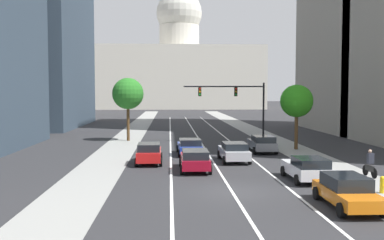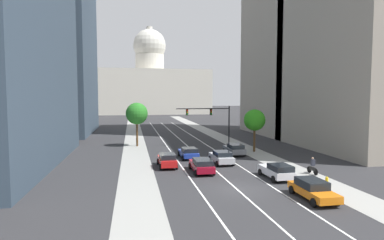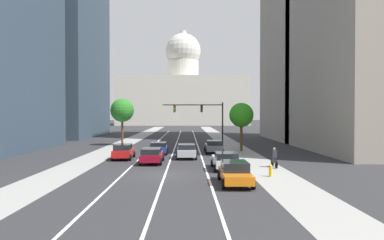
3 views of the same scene
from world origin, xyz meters
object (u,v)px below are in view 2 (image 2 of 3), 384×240
at_px(car_crimson, 202,165).
at_px(car_red, 167,160).
at_px(car_orange, 313,189).
at_px(street_tree_near_left, 137,114).
at_px(car_blue, 189,152).
at_px(street_tree_near_right, 255,120).
at_px(fire_hydrant, 327,182).
at_px(cyclist, 313,166).
at_px(car_white, 277,171).
at_px(car_silver, 221,157).
at_px(capitol_building, 150,86).
at_px(traffic_signal_mast, 212,117).
at_px(car_gray, 234,149).

height_order(car_crimson, car_red, car_red).
relative_size(car_orange, car_red, 1.09).
bearing_deg(street_tree_near_left, car_crimson, -71.88).
relative_size(car_blue, street_tree_near_right, 0.74).
bearing_deg(fire_hydrant, cyclist, 72.84).
height_order(car_white, car_silver, car_white).
height_order(car_white, street_tree_near_left, street_tree_near_left).
relative_size(capitol_building, street_tree_near_left, 7.79).
distance_m(car_red, street_tree_near_right, 15.69).
distance_m(car_crimson, traffic_signal_mast, 18.63).
xyz_separation_m(car_white, car_red, (-9.65, 7.00, 0.02)).
distance_m(car_white, fire_hydrant, 4.49).
height_order(car_crimson, street_tree_near_left, street_tree_near_left).
xyz_separation_m(car_crimson, street_tree_near_right, (10.01, 10.79, 3.67)).
bearing_deg(cyclist, car_red, 62.34).
bearing_deg(cyclist, car_crimson, 70.98).
bearing_deg(car_white, car_red, 53.17).
bearing_deg(capitol_building, traffic_signal_mast, -87.80).
height_order(car_crimson, fire_hydrant, car_crimson).
xyz_separation_m(capitol_building, cyclist, (9.18, -122.12, -11.76)).
bearing_deg(cyclist, car_orange, 143.77).
height_order(car_red, traffic_signal_mast, traffic_signal_mast).
height_order(traffic_signal_mast, street_tree_near_left, street_tree_near_left).
bearing_deg(car_orange, car_silver, 13.57).
distance_m(car_blue, car_red, 5.55).
bearing_deg(fire_hydrant, car_gray, 100.64).
height_order(car_orange, street_tree_near_left, street_tree_near_left).
relative_size(car_orange, street_tree_near_right, 0.78).
distance_m(car_orange, street_tree_near_left, 31.76).
distance_m(car_silver, car_orange, 14.11).
bearing_deg(street_tree_near_right, car_red, -150.06).
distance_m(fire_hydrant, street_tree_near_right, 18.39).
xyz_separation_m(car_blue, street_tree_near_left, (-6.21, 11.25, 4.38)).
xyz_separation_m(capitol_building, car_crimson, (-1.61, -119.37, -11.83)).
xyz_separation_m(cyclist, street_tree_near_right, (-0.78, 13.53, 3.60)).
relative_size(car_silver, car_red, 1.07).
bearing_deg(car_white, street_tree_near_right, -14.63).
distance_m(car_blue, street_tree_near_right, 11.11).
relative_size(car_orange, traffic_signal_mast, 0.54).
bearing_deg(car_silver, cyclist, -131.97).
relative_size(capitol_building, street_tree_near_right, 8.91).
relative_size(car_gray, car_red, 1.00).
bearing_deg(car_white, car_silver, 21.80).
relative_size(capitol_building, car_orange, 11.38).
distance_m(car_white, cyclist, 4.49).
bearing_deg(car_orange, street_tree_near_left, 24.08).
distance_m(capitol_building, cyclist, 123.03).
distance_m(car_gray, street_tree_near_right, 5.48).
xyz_separation_m(fire_hydrant, cyclist, (1.36, 4.41, 0.39)).
height_order(car_blue, cyclist, cyclist).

